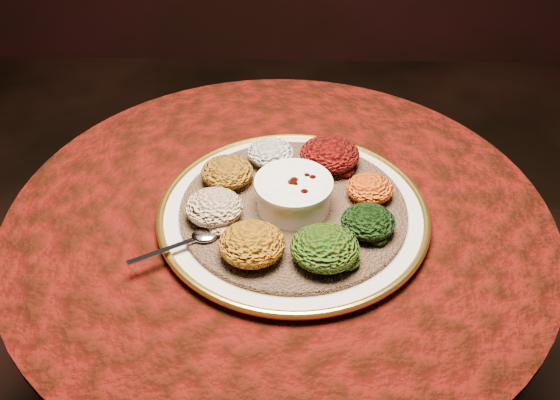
{
  "coord_description": "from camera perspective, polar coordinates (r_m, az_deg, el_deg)",
  "views": [
    {
      "loc": [
        0.02,
        -0.83,
        1.46
      ],
      "look_at": [
        0.0,
        0.01,
        0.76
      ],
      "focal_mm": 40.0,
      "sensor_mm": 36.0,
      "label": 1
    }
  ],
  "objects": [
    {
      "name": "stew_bowl",
      "position": [
        1.05,
        1.24,
        0.71
      ],
      "size": [
        0.13,
        0.13,
        0.06
      ],
      "color": "white",
      "rests_on": "injera"
    },
    {
      "name": "table",
      "position": [
        1.22,
        -0.09,
        -7.59
      ],
      "size": [
        0.96,
        0.96,
        0.73
      ],
      "color": "black",
      "rests_on": "ground"
    },
    {
      "name": "portion_ayib",
      "position": [
        1.16,
        -0.87,
        4.32
      ],
      "size": [
        0.09,
        0.08,
        0.04
      ],
      "primitive_type": "ellipsoid",
      "color": "white",
      "rests_on": "injera"
    },
    {
      "name": "platter",
      "position": [
        1.08,
        1.21,
        -1.25
      ],
      "size": [
        0.58,
        0.58,
        0.02
      ],
      "rotation": [
        0.0,
        0.0,
        0.35
      ],
      "color": "silver",
      "rests_on": "table"
    },
    {
      "name": "portion_kitfo",
      "position": [
        1.15,
        4.56,
        4.18
      ],
      "size": [
        0.11,
        0.1,
        0.05
      ],
      "primitive_type": "ellipsoid",
      "color": "black",
      "rests_on": "injera"
    },
    {
      "name": "portion_gomen",
      "position": [
        1.02,
        8.06,
        -1.97
      ],
      "size": [
        0.09,
        0.08,
        0.04
      ],
      "primitive_type": "ellipsoid",
      "color": "black",
      "rests_on": "injera"
    },
    {
      "name": "portion_mixveg",
      "position": [
        0.96,
        4.11,
        -4.38
      ],
      "size": [
        0.11,
        0.1,
        0.05
      ],
      "primitive_type": "ellipsoid",
      "color": "maroon",
      "rests_on": "injera"
    },
    {
      "name": "injera",
      "position": [
        1.07,
        1.22,
        -0.82
      ],
      "size": [
        0.51,
        0.51,
        0.01
      ],
      "primitive_type": "cylinder",
      "rotation": [
        0.0,
        0.0,
        0.41
      ],
      "color": "#8C6546",
      "rests_on": "platter"
    },
    {
      "name": "portion_tikil",
      "position": [
        1.09,
        8.22,
        1.06
      ],
      "size": [
        0.08,
        0.08,
        0.04
      ],
      "primitive_type": "ellipsoid",
      "color": "#B0740E",
      "rests_on": "injera"
    },
    {
      "name": "portion_timatim",
      "position": [
        1.04,
        -6.04,
        -0.66
      ],
      "size": [
        0.1,
        0.09,
        0.05
      ],
      "primitive_type": "ellipsoid",
      "color": "maroon",
      "rests_on": "injera"
    },
    {
      "name": "portion_kik",
      "position": [
        0.97,
        -2.58,
        -4.03
      ],
      "size": [
        0.1,
        0.1,
        0.05
      ],
      "primitive_type": "ellipsoid",
      "color": "#B76C10",
      "rests_on": "injera"
    },
    {
      "name": "spoon",
      "position": [
        1.01,
        -7.51,
        -3.47
      ],
      "size": [
        0.14,
        0.08,
        0.01
      ],
      "rotation": [
        0.0,
        0.0,
        -2.62
      ],
      "color": "silver",
      "rests_on": "injera"
    },
    {
      "name": "portion_shiro",
      "position": [
        1.11,
        -4.85,
        2.55
      ],
      "size": [
        0.09,
        0.09,
        0.04
      ],
      "primitive_type": "ellipsoid",
      "color": "#9D6613",
      "rests_on": "injera"
    }
  ]
}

